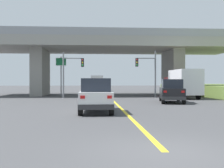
{
  "coord_description": "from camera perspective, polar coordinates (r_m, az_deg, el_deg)",
  "views": [
    {
      "loc": [
        -1.87,
        -7.02,
        1.86
      ],
      "look_at": [
        -0.49,
        13.38,
        1.65
      ],
      "focal_mm": 43.99,
      "sensor_mm": 36.0,
      "label": 1
    }
  ],
  "objects": [
    {
      "name": "semi_truck_distant",
      "position": [
        54.62,
        -3.19,
        0.27
      ],
      "size": [
        2.33,
        6.92,
        2.93
      ],
      "color": "red",
      "rests_on": "ground"
    },
    {
      "name": "traffic_signal_nearside",
      "position": [
        31.58,
        7.62,
        3.15
      ],
      "size": [
        2.39,
        0.36,
        5.33
      ],
      "color": "#56595E",
      "rests_on": "ground"
    },
    {
      "name": "ground",
      "position": [
        36.7,
        -0.94,
        -2.31
      ],
      "size": [
        160.0,
        160.0,
        0.0
      ],
      "primitive_type": "plane",
      "color": "#424244"
    },
    {
      "name": "suv_lead",
      "position": [
        16.61,
        -3.4,
        -2.32
      ],
      "size": [
        1.93,
        4.85,
        2.02
      ],
      "color": "silver",
      "rests_on": "ground"
    },
    {
      "name": "suv_crossing",
      "position": [
        24.31,
        12.26,
        -1.42
      ],
      "size": [
        2.7,
        4.92,
        2.02
      ],
      "rotation": [
        0.0,
        0.0,
        -0.19
      ],
      "color": "black",
      "rests_on": "ground"
    },
    {
      "name": "lane_divider_stripe",
      "position": [
        20.5,
        1.4,
        -4.6
      ],
      "size": [
        0.2,
        26.63,
        0.01
      ],
      "primitive_type": "cube",
      "color": "yellow",
      "rests_on": "ground"
    },
    {
      "name": "box_truck",
      "position": [
        31.04,
        14.47,
        0.13
      ],
      "size": [
        2.33,
        6.88,
        3.08
      ],
      "color": "red",
      "rests_on": "ground"
    },
    {
      "name": "traffic_signal_farside",
      "position": [
        30.58,
        -8.61,
        3.04
      ],
      "size": [
        2.35,
        0.36,
        5.03
      ],
      "color": "slate",
      "rests_on": "ground"
    },
    {
      "name": "overpass_bridge",
      "position": [
        36.88,
        -0.94,
        6.83
      ],
      "size": [
        34.5,
        10.3,
        8.06
      ],
      "color": "gray",
      "rests_on": "ground"
    },
    {
      "name": "highway_sign",
      "position": [
        34.65,
        -10.55,
        3.33
      ],
      "size": [
        1.28,
        0.17,
        4.92
      ],
      "color": "slate",
      "rests_on": "ground"
    }
  ]
}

